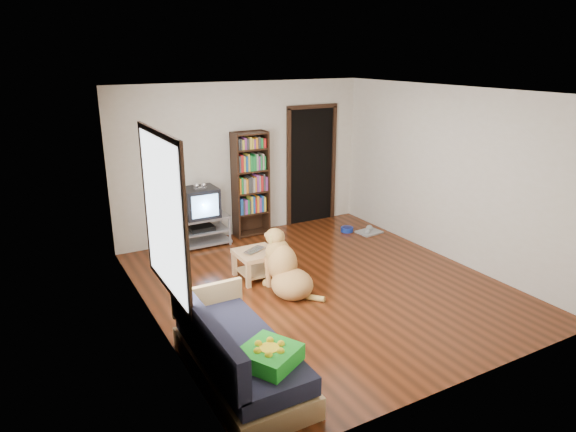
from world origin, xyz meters
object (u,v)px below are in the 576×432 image
laptop (257,251)px  dog (285,270)px  crt_tv (199,202)px  bookshelf (250,179)px  dog_bowl (347,229)px  grey_rag (369,232)px  tv_stand (201,230)px  coffee_table (256,259)px  green_cushion (269,356)px  sofa (236,356)px

laptop → dog: size_ratio=0.34×
crt_tv → bookshelf: bookshelf is taller
dog_bowl → crt_tv: bearing=165.7°
grey_rag → tv_stand: size_ratio=0.44×
laptop → coffee_table: (-0.00, 0.03, -0.13)m
laptop → coffee_table: 0.14m
green_cushion → bookshelf: 4.60m
green_cushion → sofa: bearing=76.0°
dog_bowl → tv_stand: size_ratio=0.24×
bookshelf → sofa: 4.26m
tv_stand → bookshelf: bookshelf is taller
green_cushion → laptop: green_cushion is taller
grey_rag → tv_stand: (-2.79, 0.87, 0.25)m
tv_stand → crt_tv: 0.47m
laptop → coffee_table: bearing=61.7°
dog_bowl → tv_stand: (-2.49, 0.62, 0.23)m
dog_bowl → grey_rag: dog_bowl is taller
dog_bowl → dog: size_ratio=0.22×
tv_stand → crt_tv: bearing=90.0°
crt_tv → bookshelf: 0.99m
crt_tv → dog_bowl: bearing=-14.3°
grey_rag → sofa: 4.68m
sofa → dog: size_ratio=1.78×
green_cushion → laptop: size_ratio=1.33×
green_cushion → bookshelf: size_ratio=0.26×
dog_bowl → sofa: (-3.47, -3.02, 0.22)m
grey_rag → tv_stand: tv_stand is taller
dog_bowl → green_cushion: bearing=-133.7°
dog_bowl → tv_stand: 2.58m
dog_bowl → sofa: sofa is taller
laptop → dog_bowl: 2.51m
laptop → sofa: (-1.20, -2.00, -0.15)m
laptop → dog: bearing=-104.0°
dog_bowl → bookshelf: (-1.54, 0.71, 0.96)m
dog → crt_tv: bearing=99.6°
laptop → sofa: sofa is taller
bookshelf → sofa: size_ratio=1.00×
grey_rag → dog: bearing=-151.4°
sofa → crt_tv: bearing=75.1°
tv_stand → coffee_table: (0.23, -1.60, 0.01)m
green_cushion → dog: size_ratio=0.46×
green_cushion → coffee_table: bearing=38.3°
green_cushion → tv_stand: (0.85, 4.11, -0.23)m
tv_stand → grey_rag: bearing=-17.2°
dog_bowl → dog: dog is taller
green_cushion → tv_stand: green_cushion is taller
crt_tv → laptop: bearing=-82.0°
laptop → coffee_table: size_ratio=0.63×
laptop → grey_rag: (2.56, 0.76, -0.40)m
green_cushion → laptop: (1.08, 2.49, -0.08)m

